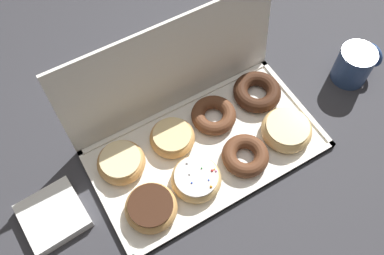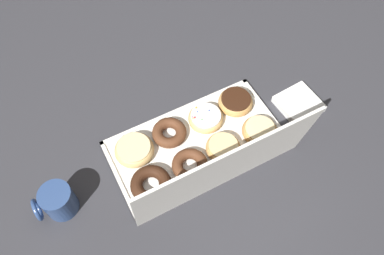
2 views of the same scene
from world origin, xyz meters
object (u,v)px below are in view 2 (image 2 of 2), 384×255
(glazed_ring_donut_3, at_px, (134,150))
(napkin_stack, at_px, (299,104))
(donut_box, at_px, (197,144))
(glazed_ring_donut_4, at_px, (259,131))
(chocolate_cake_ring_donut_6, at_px, (190,165))
(chocolate_cake_ring_donut_2, at_px, (169,133))
(coffee_mug, at_px, (58,202))
(glazed_ring_donut_5, at_px, (223,148))
(chocolate_frosted_donut_0, at_px, (236,102))
(sprinkle_donut_1, at_px, (206,118))
(chocolate_cake_ring_donut_7, at_px, (151,184))

(glazed_ring_donut_3, xyz_separation_m, napkin_stack, (-0.56, 0.09, -0.02))
(donut_box, relative_size, glazed_ring_donut_4, 4.85)
(donut_box, height_order, chocolate_cake_ring_donut_6, chocolate_cake_ring_donut_6)
(chocolate_cake_ring_donut_2, relative_size, coffee_mug, 0.99)
(glazed_ring_donut_4, xyz_separation_m, glazed_ring_donut_5, (0.13, -0.00, -0.00))
(chocolate_frosted_donut_0, relative_size, chocolate_cake_ring_donut_6, 1.04)
(glazed_ring_donut_3, distance_m, glazed_ring_donut_4, 0.40)
(chocolate_cake_ring_donut_2, relative_size, glazed_ring_donut_4, 0.98)
(sprinkle_donut_1, relative_size, glazed_ring_donut_4, 1.02)
(donut_box, distance_m, chocolate_cake_ring_donut_7, 0.20)
(coffee_mug, bearing_deg, chocolate_frosted_donut_0, -173.42)
(chocolate_frosted_donut_0, height_order, chocolate_cake_ring_donut_2, chocolate_frosted_donut_0)
(chocolate_cake_ring_donut_6, bearing_deg, sprinkle_donut_1, -134.73)
(chocolate_frosted_donut_0, relative_size, sprinkle_donut_1, 1.01)
(glazed_ring_donut_3, bearing_deg, chocolate_cake_ring_donut_2, -177.06)
(glazed_ring_donut_5, height_order, coffee_mug, coffee_mug)
(donut_box, xyz_separation_m, sprinkle_donut_1, (-0.07, -0.06, 0.02))
(chocolate_cake_ring_donut_2, height_order, glazed_ring_donut_4, glazed_ring_donut_4)
(donut_box, xyz_separation_m, glazed_ring_donut_3, (0.19, -0.06, 0.03))
(glazed_ring_donut_3, relative_size, coffee_mug, 1.10)
(glazed_ring_donut_3, bearing_deg, glazed_ring_donut_4, 162.05)
(chocolate_cake_ring_donut_6, bearing_deg, glazed_ring_donut_4, -179.59)
(chocolate_frosted_donut_0, xyz_separation_m, chocolate_cake_ring_donut_7, (0.37, 0.14, -0.00))
(sprinkle_donut_1, height_order, chocolate_cake_ring_donut_2, sprinkle_donut_1)
(coffee_mug, bearing_deg, chocolate_cake_ring_donut_7, 166.07)
(chocolate_cake_ring_donut_7, height_order, napkin_stack, chocolate_cake_ring_donut_7)
(glazed_ring_donut_4, distance_m, chocolate_cake_ring_donut_6, 0.25)
(glazed_ring_donut_3, xyz_separation_m, chocolate_cake_ring_donut_6, (-0.13, 0.12, -0.00))
(glazed_ring_donut_4, bearing_deg, chocolate_cake_ring_donut_7, 0.66)
(chocolate_frosted_donut_0, distance_m, glazed_ring_donut_5, 0.18)
(glazed_ring_donut_3, relative_size, chocolate_cake_ring_donut_6, 1.11)
(donut_box, distance_m, coffee_mug, 0.44)
(glazed_ring_donut_4, bearing_deg, chocolate_cake_ring_donut_2, -26.77)
(chocolate_frosted_donut_0, bearing_deg, chocolate_cake_ring_donut_2, 0.52)
(chocolate_cake_ring_donut_7, bearing_deg, donut_box, -160.49)
(glazed_ring_donut_3, bearing_deg, chocolate_cake_ring_donut_7, 88.90)
(glazed_ring_donut_5, bearing_deg, glazed_ring_donut_4, 179.07)
(donut_box, bearing_deg, napkin_stack, 175.73)
(coffee_mug, bearing_deg, glazed_ring_donut_3, -166.08)
(chocolate_frosted_donut_0, relative_size, glazed_ring_donut_5, 1.06)
(napkin_stack, bearing_deg, chocolate_frosted_donut_0, -26.87)
(chocolate_cake_ring_donut_7, height_order, coffee_mug, coffee_mug)
(donut_box, xyz_separation_m, glazed_ring_donut_5, (-0.06, 0.06, 0.02))
(chocolate_cake_ring_donut_2, relative_size, glazed_ring_donut_5, 1.02)
(glazed_ring_donut_4, height_order, coffee_mug, coffee_mug)
(glazed_ring_donut_3, xyz_separation_m, glazed_ring_donut_4, (-0.38, 0.12, -0.00))
(chocolate_frosted_donut_0, relative_size, chocolate_cake_ring_donut_7, 0.95)
(chocolate_cake_ring_donut_2, distance_m, chocolate_cake_ring_donut_7, 0.18)
(sprinkle_donut_1, xyz_separation_m, glazed_ring_donut_5, (0.00, 0.12, -0.00))
(sprinkle_donut_1, height_order, glazed_ring_donut_5, sprinkle_donut_1)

